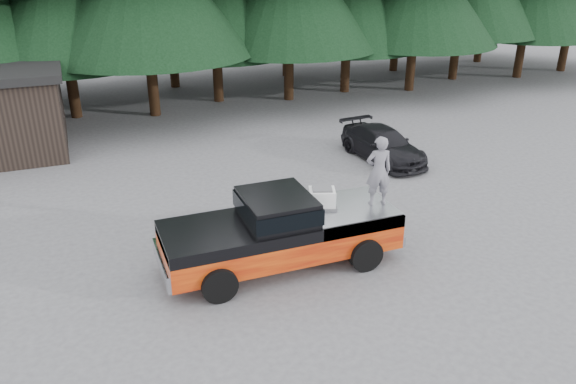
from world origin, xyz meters
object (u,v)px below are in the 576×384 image
object	(u,v)px
air_compressor	(322,199)
pickup_truck	(281,241)
man_on_bed	(379,171)
parked_car	(383,145)

from	to	relation	value
air_compressor	pickup_truck	bearing A→B (deg)	-151.74
air_compressor	man_on_bed	xyz separation A→B (m)	(1.37, -0.35, 0.68)
air_compressor	parked_car	size ratio (longest dim) A/B	0.16
pickup_truck	air_compressor	world-z (taller)	air_compressor
man_on_bed	parked_car	bearing A→B (deg)	-110.45
man_on_bed	air_compressor	bearing A→B (deg)	-3.03
man_on_bed	parked_car	world-z (taller)	man_on_bed
air_compressor	parked_car	world-z (taller)	air_compressor
man_on_bed	pickup_truck	bearing A→B (deg)	7.42
pickup_truck	parked_car	world-z (taller)	pickup_truck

